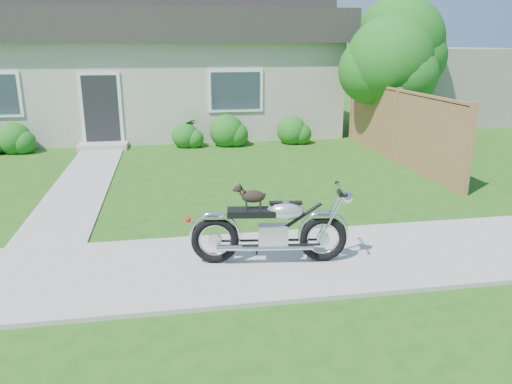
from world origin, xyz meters
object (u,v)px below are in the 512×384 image
at_px(tree_far, 402,46).
at_px(potted_plant_right, 190,133).
at_px(house, 153,68).
at_px(fence, 397,125).
at_px(motorcycle_with_dog, 273,228).
at_px(tree_near, 394,65).

distance_m(tree_far, potted_plant_right, 7.52).
relative_size(house, tree_far, 2.79).
bearing_deg(house, potted_plant_right, -72.79).
xyz_separation_m(fence, potted_plant_right, (-5.23, 2.80, -0.53)).
bearing_deg(motorcycle_with_dog, tree_far, 64.31).
bearing_deg(motorcycle_with_dog, fence, 59.83).
xyz_separation_m(fence, tree_far, (1.79, 3.76, 1.95)).
xyz_separation_m(potted_plant_right, motorcycle_with_dog, (0.71, -8.62, 0.13)).
height_order(house, motorcycle_with_dog, house).
height_order(fence, potted_plant_right, fence).
height_order(fence, tree_far, tree_far).
distance_m(fence, tree_far, 4.60).
height_order(house, tree_near, house).
bearing_deg(tree_far, potted_plant_right, -172.19).
relative_size(fence, tree_near, 1.77).
xyz_separation_m(tree_near, potted_plant_right, (-5.75, 1.24, -1.99)).
bearing_deg(tree_far, house, 162.96).
distance_m(house, tree_near, 8.27).
xyz_separation_m(tree_near, motorcycle_with_dog, (-5.04, -7.38, -1.86)).
distance_m(tree_near, tree_far, 2.60).
xyz_separation_m(tree_far, motorcycle_with_dog, (-6.32, -9.58, -2.35)).
xyz_separation_m(house, tree_far, (8.10, -2.48, 0.74)).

